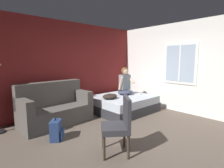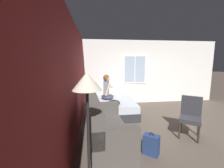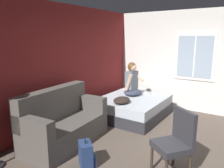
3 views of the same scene
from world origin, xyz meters
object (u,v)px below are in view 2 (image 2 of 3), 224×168
(bed, at_px, (112,107))
(person_seated, at_px, (107,89))
(couch, at_px, (104,129))
(backpack, at_px, (151,145))
(cell_phone, at_px, (115,96))
(throw_pillow, at_px, (114,103))
(floor_lamp, at_px, (87,94))
(side_chair, at_px, (190,115))

(bed, distance_m, person_seated, 0.66)
(couch, bearing_deg, backpack, -113.04)
(couch, xyz_separation_m, cell_phone, (2.64, -0.62, 0.09))
(couch, bearing_deg, throw_pillow, -16.00)
(throw_pillow, distance_m, cell_phone, 1.19)
(person_seated, bearing_deg, couch, 173.05)
(bed, bearing_deg, throw_pillow, -179.42)
(person_seated, xyz_separation_m, floor_lamp, (-3.45, 0.56, 0.59))
(couch, xyz_separation_m, floor_lamp, (-1.20, 0.29, 1.04))
(backpack, bearing_deg, throw_pillow, 14.50)
(couch, xyz_separation_m, backpack, (-0.38, -0.90, -0.20))
(throw_pillow, bearing_deg, floor_lamp, 165.08)
(cell_phone, bearing_deg, throw_pillow, 50.65)
(side_chair, relative_size, person_seated, 1.12)
(couch, height_order, cell_phone, couch)
(couch, distance_m, side_chair, 2.12)
(throw_pillow, bearing_deg, backpack, -165.50)
(backpack, bearing_deg, floor_lamp, 124.36)
(bed, height_order, couch, couch)
(side_chair, bearing_deg, bed, 42.79)
(cell_phone, relative_size, floor_lamp, 0.08)
(bed, xyz_separation_m, person_seated, (0.23, 0.14, 0.60))
(side_chair, distance_m, throw_pillow, 2.11)
(bed, relative_size, backpack, 3.94)
(bed, xyz_separation_m, floor_lamp, (-3.21, 0.70, 1.19))
(backpack, relative_size, floor_lamp, 0.27)
(person_seated, bearing_deg, floor_lamp, 170.72)
(floor_lamp, bearing_deg, side_chair, -59.88)
(couch, distance_m, throw_pillow, 1.54)
(person_seated, distance_m, floor_lamp, 3.54)
(backpack, bearing_deg, cell_phone, 5.27)
(bed, bearing_deg, couch, 168.35)
(couch, height_order, backpack, couch)
(bed, xyz_separation_m, couch, (-2.02, 0.42, 0.16))
(floor_lamp, bearing_deg, throw_pillow, -14.92)
(person_seated, distance_m, cell_phone, 0.63)
(person_seated, xyz_separation_m, backpack, (-2.63, -0.63, -0.64))
(backpack, height_order, cell_phone, cell_phone)
(bed, bearing_deg, cell_phone, -18.37)
(backpack, xyz_separation_m, floor_lamp, (-0.81, 1.19, 1.24))
(bed, relative_size, throw_pillow, 3.76)
(bed, height_order, floor_lamp, floor_lamp)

